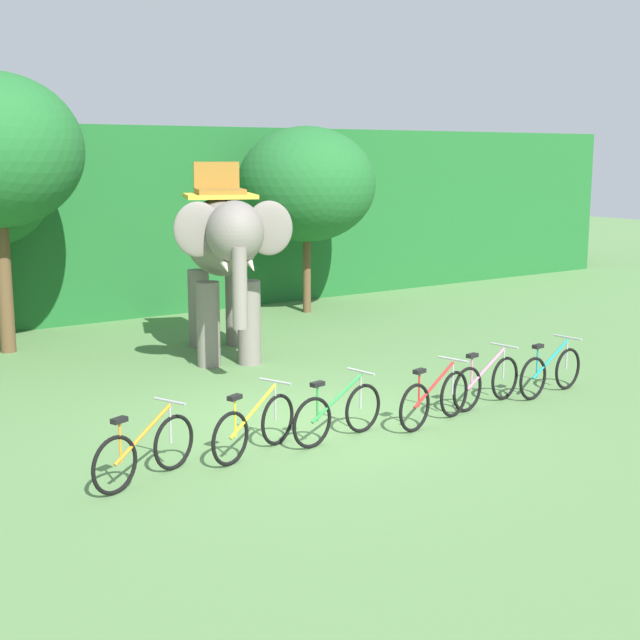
{
  "coord_description": "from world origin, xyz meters",
  "views": [
    {
      "loc": [
        -7.16,
        -10.49,
        3.91
      ],
      "look_at": [
        0.81,
        1.0,
        1.3
      ],
      "focal_mm": 49.68,
      "sensor_mm": 36.0,
      "label": 1
    }
  ],
  "objects_px": {
    "elephant": "(224,246)",
    "bike_teal": "(551,372)",
    "bike_orange": "(145,451)",
    "bike_yellow": "(255,427)",
    "bike_red": "(435,399)",
    "bike_green": "(338,413)",
    "bike_pink": "(486,382)",
    "tree_far_left": "(307,185)"
  },
  "relations": [
    {
      "from": "bike_yellow",
      "to": "bike_teal",
      "type": "height_order",
      "value": "same"
    },
    {
      "from": "tree_far_left",
      "to": "bike_yellow",
      "type": "bearing_deg",
      "value": -127.55
    },
    {
      "from": "bike_orange",
      "to": "bike_yellow",
      "type": "bearing_deg",
      "value": 3.18
    },
    {
      "from": "bike_orange",
      "to": "bike_pink",
      "type": "distance_m",
      "value": 5.79
    },
    {
      "from": "elephant",
      "to": "bike_yellow",
      "type": "xyz_separation_m",
      "value": [
        -2.41,
        -5.2,
        -1.82
      ]
    },
    {
      "from": "bike_yellow",
      "to": "bike_pink",
      "type": "distance_m",
      "value": 4.2
    },
    {
      "from": "bike_pink",
      "to": "bike_teal",
      "type": "distance_m",
      "value": 1.36
    },
    {
      "from": "bike_orange",
      "to": "bike_green",
      "type": "relative_size",
      "value": 0.95
    },
    {
      "from": "tree_far_left",
      "to": "bike_pink",
      "type": "relative_size",
      "value": 2.72
    },
    {
      "from": "bike_green",
      "to": "bike_teal",
      "type": "relative_size",
      "value": 1.0
    },
    {
      "from": "bike_green",
      "to": "bike_orange",
      "type": "bearing_deg",
      "value": 179.18
    },
    {
      "from": "elephant",
      "to": "bike_orange",
      "type": "relative_size",
      "value": 2.61
    },
    {
      "from": "bike_yellow",
      "to": "bike_teal",
      "type": "xyz_separation_m",
      "value": [
        5.55,
        -0.2,
        0.0
      ]
    },
    {
      "from": "bike_yellow",
      "to": "bike_red",
      "type": "bearing_deg",
      "value": -6.81
    },
    {
      "from": "elephant",
      "to": "bike_orange",
      "type": "height_order",
      "value": "elephant"
    },
    {
      "from": "bike_orange",
      "to": "elephant",
      "type": "bearing_deg",
      "value": 52.86
    },
    {
      "from": "bike_green",
      "to": "tree_far_left",
      "type": "bearing_deg",
      "value": 58.54
    },
    {
      "from": "bike_orange",
      "to": "bike_red",
      "type": "distance_m",
      "value": 4.47
    },
    {
      "from": "bike_orange",
      "to": "bike_pink",
      "type": "xyz_separation_m",
      "value": [
        5.79,
        0.02,
        0.0
      ]
    },
    {
      "from": "bike_green",
      "to": "bike_pink",
      "type": "xyz_separation_m",
      "value": [
        2.94,
        0.06,
        0.0
      ]
    },
    {
      "from": "elephant",
      "to": "bike_pink",
      "type": "height_order",
      "value": "elephant"
    },
    {
      "from": "elephant",
      "to": "bike_green",
      "type": "distance_m",
      "value": 5.74
    },
    {
      "from": "tree_far_left",
      "to": "bike_pink",
      "type": "height_order",
      "value": "tree_far_left"
    },
    {
      "from": "tree_far_left",
      "to": "bike_red",
      "type": "height_order",
      "value": "tree_far_left"
    },
    {
      "from": "tree_far_left",
      "to": "bike_yellow",
      "type": "xyz_separation_m",
      "value": [
        -6.6,
        -8.58,
        -2.81
      ]
    },
    {
      "from": "bike_orange",
      "to": "bike_pink",
      "type": "relative_size",
      "value": 0.95
    },
    {
      "from": "bike_green",
      "to": "bike_red",
      "type": "distance_m",
      "value": 1.62
    },
    {
      "from": "elephant",
      "to": "bike_red",
      "type": "bearing_deg",
      "value": -85.28
    },
    {
      "from": "tree_far_left",
      "to": "elephant",
      "type": "distance_m",
      "value": 5.47
    },
    {
      "from": "bike_pink",
      "to": "bike_yellow",
      "type": "bearing_deg",
      "value": 179.03
    },
    {
      "from": "bike_pink",
      "to": "bike_teal",
      "type": "bearing_deg",
      "value": -5.6
    },
    {
      "from": "bike_orange",
      "to": "bike_green",
      "type": "distance_m",
      "value": 2.86
    },
    {
      "from": "elephant",
      "to": "bike_teal",
      "type": "bearing_deg",
      "value": -59.81
    },
    {
      "from": "elephant",
      "to": "bike_red",
      "type": "relative_size",
      "value": 2.5
    },
    {
      "from": "elephant",
      "to": "bike_orange",
      "type": "distance_m",
      "value": 6.87
    },
    {
      "from": "tree_far_left",
      "to": "elephant",
      "type": "height_order",
      "value": "tree_far_left"
    },
    {
      "from": "bike_yellow",
      "to": "bike_teal",
      "type": "distance_m",
      "value": 5.56
    },
    {
      "from": "bike_green",
      "to": "bike_red",
      "type": "height_order",
      "value": "same"
    },
    {
      "from": "bike_yellow",
      "to": "bike_green",
      "type": "xyz_separation_m",
      "value": [
        1.27,
        -0.13,
        0.0
      ]
    },
    {
      "from": "elephant",
      "to": "bike_orange",
      "type": "xyz_separation_m",
      "value": [
        -4.0,
        -5.28,
        -1.82
      ]
    },
    {
      "from": "bike_green",
      "to": "bike_teal",
      "type": "height_order",
      "value": "same"
    },
    {
      "from": "tree_far_left",
      "to": "bike_teal",
      "type": "height_order",
      "value": "tree_far_left"
    }
  ]
}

